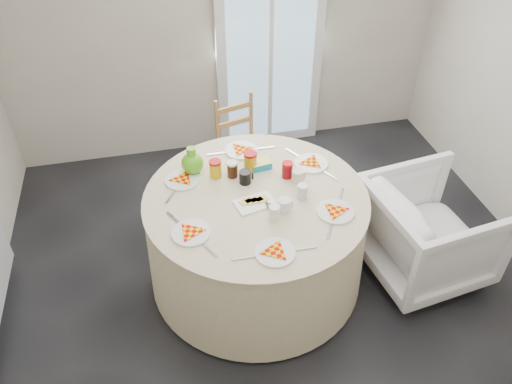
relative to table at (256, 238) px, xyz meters
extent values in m
plane|color=black|center=(0.14, -0.19, -0.38)|extent=(4.00, 4.00, 0.00)
cube|color=#BCB5A3|center=(0.14, 1.81, 0.93)|extent=(4.00, 0.02, 2.60)
cube|color=silver|center=(0.54, 1.76, 0.68)|extent=(1.00, 0.08, 2.10)
cylinder|color=beige|center=(0.00, 0.00, 0.00)|extent=(1.54, 1.54, 0.78)
imported|color=white|center=(1.23, -0.21, 0.02)|extent=(0.86, 0.90, 0.83)
cube|color=#0E8FB0|center=(0.10, 0.30, 0.41)|extent=(0.16, 0.12, 0.06)
camera|label=1|loc=(-0.57, -2.45, 2.50)|focal=35.00mm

